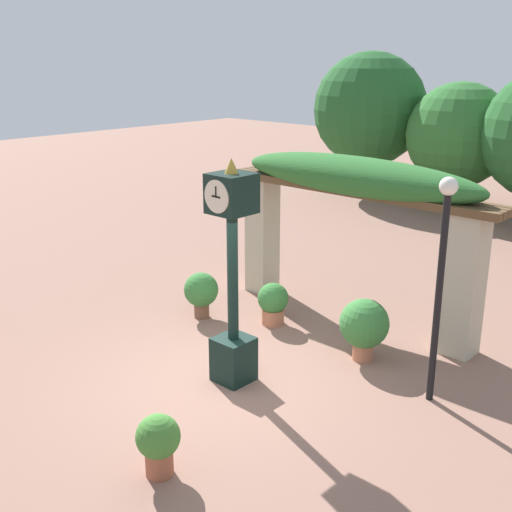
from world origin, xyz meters
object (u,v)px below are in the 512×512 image
potted_plant_far_left (273,302)px  potted_plant_near_right (158,441)px  lamp_post (442,264)px  pedestal_clock (233,278)px  potted_plant_far_right (201,291)px  potted_plant_near_left (364,325)px

potted_plant_far_left → potted_plant_near_right: bearing=-65.2°
potted_plant_far_left → lamp_post: lamp_post is taller
pedestal_clock → potted_plant_far_left: 2.55m
potted_plant_far_right → lamp_post: (4.66, 0.19, 1.54)m
potted_plant_near_left → lamp_post: size_ratio=0.32×
potted_plant_near_right → lamp_post: 4.36m
pedestal_clock → potted_plant_far_right: size_ratio=3.87×
pedestal_clock → potted_plant_far_left: pedestal_clock is taller
potted_plant_near_right → potted_plant_far_right: 4.77m
lamp_post → potted_plant_far_left: bearing=171.9°
potted_plant_near_left → potted_plant_near_right: bearing=-90.9°
pedestal_clock → potted_plant_near_left: pedestal_clock is taller
potted_plant_near_left → potted_plant_far_left: potted_plant_near_left is taller
potted_plant_near_left → potted_plant_near_right: 4.17m
potted_plant_near_left → potted_plant_far_left: size_ratio=1.31×
potted_plant_far_left → potted_plant_far_right: bearing=-150.1°
pedestal_clock → potted_plant_far_right: (-2.17, 1.33, -1.13)m
potted_plant_far_right → lamp_post: 4.91m
lamp_post → pedestal_clock: bearing=-148.6°
pedestal_clock → potted_plant_near_left: bearing=61.2°
potted_plant_far_right → potted_plant_far_left: bearing=29.9°
potted_plant_far_right → potted_plant_near_right: bearing=-48.5°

